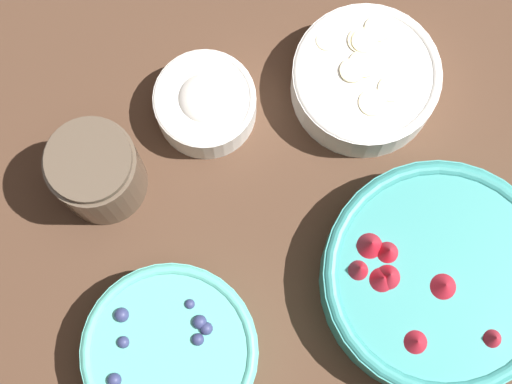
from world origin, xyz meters
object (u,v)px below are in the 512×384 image
at_px(bowl_blueberries, 171,353).
at_px(jar_chocolate, 97,173).
at_px(bowl_strawberries, 437,278).
at_px(bowl_cream, 205,103).
at_px(bowl_bananas, 365,79).

distance_m(bowl_blueberries, jar_chocolate, 0.21).
xyz_separation_m(bowl_strawberries, bowl_cream, (-0.21, 0.25, -0.01)).
height_order(bowl_blueberries, bowl_cream, bowl_blueberries).
height_order(bowl_strawberries, bowl_cream, bowl_strawberries).
bearing_deg(bowl_bananas, bowl_cream, 178.26).
xyz_separation_m(bowl_bananas, bowl_cream, (-0.19, 0.01, -0.00)).
distance_m(bowl_bananas, bowl_cream, 0.19).
height_order(bowl_strawberries, jar_chocolate, jar_chocolate).
height_order(bowl_bananas, bowl_cream, bowl_cream).
bearing_deg(bowl_bananas, jar_chocolate, -169.57).
xyz_separation_m(bowl_strawberries, bowl_blueberries, (-0.30, -0.03, -0.00)).
relative_size(bowl_bananas, bowl_cream, 1.45).
bearing_deg(bowl_bananas, bowl_strawberries, -83.32).
height_order(bowl_blueberries, jar_chocolate, jar_chocolate).
relative_size(bowl_cream, jar_chocolate, 1.08).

